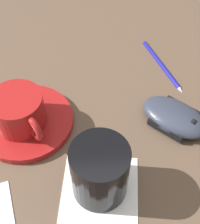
{
  "coord_description": "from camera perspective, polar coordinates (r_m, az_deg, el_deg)",
  "views": [
    {
      "loc": [
        -0.01,
        -0.31,
        0.43
      ],
      "look_at": [
        0.01,
        0.01,
        0.03
      ],
      "focal_mm": 50.0,
      "sensor_mm": 36.0,
      "label": 1
    }
  ],
  "objects": [
    {
      "name": "ground_plane",
      "position": [
        0.53,
        -0.78,
        -3.14
      ],
      "size": [
        3.0,
        3.0,
        0.0
      ],
      "primitive_type": "plane",
      "color": "brown"
    },
    {
      "name": "saucer",
      "position": [
        0.54,
        -13.36,
        -1.7
      ],
      "size": [
        0.16,
        0.16,
        0.01
      ],
      "primitive_type": "cylinder",
      "color": "maroon",
      "rests_on": "ground"
    },
    {
      "name": "coffee_cup",
      "position": [
        0.51,
        -14.59,
        0.17
      ],
      "size": [
        0.09,
        0.1,
        0.06
      ],
      "color": "maroon",
      "rests_on": "saucer"
    },
    {
      "name": "computer_mouse",
      "position": [
        0.54,
        13.49,
        -0.85
      ],
      "size": [
        0.13,
        0.13,
        0.03
      ],
      "color": "#2D3342",
      "rests_on": "ground"
    },
    {
      "name": "napkin_under_glass",
      "position": [
        0.47,
        -0.3,
        -13.87
      ],
      "size": [
        0.12,
        0.12,
        0.0
      ],
      "primitive_type": "cube",
      "rotation": [
        0.0,
        0.0,
        -0.13
      ],
      "color": "white",
      "rests_on": "ground"
    },
    {
      "name": "drinking_glass",
      "position": [
        0.43,
        -0.47,
        -10.8
      ],
      "size": [
        0.08,
        0.08,
        0.09
      ],
      "primitive_type": "cylinder",
      "color": "black",
      "rests_on": "napkin_under_glass"
    },
    {
      "name": "pen",
      "position": [
        0.64,
        11.3,
        8.6
      ],
      "size": [
        0.06,
        0.15,
        0.01
      ],
      "color": "navy",
      "rests_on": "ground"
    }
  ]
}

